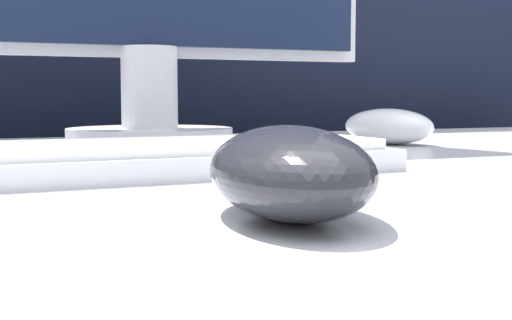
{
  "coord_description": "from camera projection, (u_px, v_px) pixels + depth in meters",
  "views": [
    {
      "loc": [
        -0.12,
        -0.4,
        0.79
      ],
      "look_at": [
        0.02,
        -0.07,
        0.75
      ],
      "focal_mm": 50.0,
      "sensor_mm": 36.0,
      "label": 1
    }
  ],
  "objects": [
    {
      "name": "computer_mouse_far",
      "position": [
        388.0,
        126.0,
        0.81
      ],
      "size": [
        0.1,
        0.13,
        0.04
      ],
      "rotation": [
        0.0,
        0.0,
        0.23
      ],
      "color": "white",
      "rests_on": "desk"
    },
    {
      "name": "partition_panel",
      "position": [
        41.0,
        213.0,
        1.08
      ],
      "size": [
        5.0,
        0.03,
        1.22
      ],
      "color": "black",
      "rests_on": "ground_plane"
    },
    {
      "name": "computer_mouse_near",
      "position": [
        289.0,
        172.0,
        0.32
      ],
      "size": [
        0.1,
        0.14,
        0.04
      ],
      "rotation": [
        0.0,
        0.0,
        -0.2
      ],
      "color": "#232328",
      "rests_on": "desk"
    },
    {
      "name": "keyboard",
      "position": [
        75.0,
        161.0,
        0.48
      ],
      "size": [
        0.46,
        0.13,
        0.02
      ],
      "rotation": [
        0.0,
        0.0,
        0.03
      ],
      "color": "silver",
      "rests_on": "desk"
    }
  ]
}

